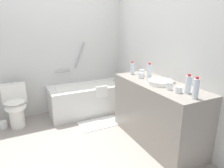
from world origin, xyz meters
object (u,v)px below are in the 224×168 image
toilet (16,105)px  sink_basin (160,82)px  drinking_glass_0 (179,90)px  drinking_glass_3 (169,86)px  bath_mat (100,123)px  drinking_glass_1 (141,75)px  water_bottle_2 (149,72)px  water_bottle_1 (132,68)px  water_bottle_3 (196,89)px  drinking_glass_2 (142,73)px  toilet_paper_roll (4,125)px  sink_faucet (171,81)px  water_bottle_0 (188,84)px  bathtub (89,98)px

toilet → sink_basin: bearing=52.4°
drinking_glass_0 → drinking_glass_3: drinking_glass_3 is taller
bath_mat → toilet: bearing=156.7°
sink_basin → drinking_glass_1: drinking_glass_1 is taller
bath_mat → water_bottle_2: bearing=-52.9°
water_bottle_1 → drinking_glass_3: 0.88m
sink_basin → drinking_glass_1: bearing=95.2°
water_bottle_3 → bath_mat: (-0.49, 1.46, -0.97)m
drinking_glass_2 → bath_mat: drinking_glass_2 is taller
drinking_glass_2 → toilet_paper_roll: 2.39m
water_bottle_1 → drinking_glass_1: bearing=-92.0°
sink_faucet → water_bottle_2: size_ratio=0.60×
water_bottle_3 → drinking_glass_3: water_bottle_3 is taller
water_bottle_0 → water_bottle_2: water_bottle_2 is taller
bathtub → sink_basin: (0.50, -1.43, 0.61)m
drinking_glass_1 → water_bottle_3: bearing=-88.6°
water_bottle_2 → water_bottle_3: size_ratio=1.07×
drinking_glass_0 → drinking_glass_3: 0.14m
bathtub → toilet_paper_roll: size_ratio=11.88×
toilet → water_bottle_0: size_ratio=3.16×
drinking_glass_3 → water_bottle_3: bearing=-84.7°
bathtub → bath_mat: (-0.01, -0.56, -0.28)m
toilet → water_bottle_0: 2.65m
water_bottle_1 → drinking_glass_3: size_ratio=2.31×
water_bottle_0 → toilet_paper_roll: size_ratio=1.82×
toilet → drinking_glass_1: 2.08m
sink_basin → bathtub: bearing=109.1°
water_bottle_3 → toilet: bearing=131.3°
drinking_glass_1 → drinking_glass_2: 0.14m
water_bottle_1 → water_bottle_2: size_ratio=0.82×
water_bottle_3 → toilet_paper_roll: (-1.97, 2.01, -0.92)m
bathtub → toilet: 1.27m
sink_faucet → bath_mat: sink_faucet is taller
toilet → drinking_glass_1: (1.73, -1.02, 0.54)m
water_bottle_0 → drinking_glass_2: size_ratio=2.28×
sink_basin → water_bottle_0: size_ratio=1.39×
water_bottle_2 → sink_basin: bearing=-86.7°
sink_faucet → drinking_glass_2: drinking_glass_2 is taller
sink_basin → sink_faucet: sink_faucet is taller
bathtub → drinking_glass_1: (0.46, -1.04, 0.62)m
water_bottle_2 → toilet: bearing=145.8°
water_bottle_0 → water_bottle_2: bearing=95.6°
water_bottle_1 → bath_mat: water_bottle_1 is taller
water_bottle_0 → water_bottle_3: size_ratio=0.95×
water_bottle_2 → bathtub: bearing=111.8°
water_bottle_2 → bath_mat: (-0.49, 0.65, -0.98)m
drinking_glass_1 → sink_faucet: bearing=-60.5°
toilet → sink_faucet: (1.95, -1.41, 0.53)m
bathtub → bath_mat: 0.62m
drinking_glass_2 → bathtub: bearing=120.3°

